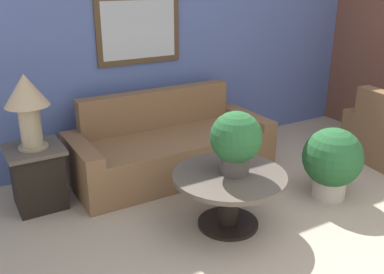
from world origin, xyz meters
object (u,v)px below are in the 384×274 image
at_px(coffee_table, 229,188).
at_px(potted_plant_floor, 332,160).
at_px(side_table, 38,176).
at_px(table_lamp, 27,100).
at_px(potted_plant_on_table, 236,140).
at_px(couch_main, 170,148).

relative_size(coffee_table, potted_plant_floor, 1.36).
relative_size(side_table, table_lamp, 0.87).
bearing_deg(potted_plant_on_table, table_lamp, 139.11).
bearing_deg(side_table, potted_plant_on_table, -40.89).
xyz_separation_m(side_table, table_lamp, (-0.00, 0.00, 0.73)).
relative_size(coffee_table, side_table, 1.63).
distance_m(coffee_table, side_table, 1.76).
xyz_separation_m(couch_main, potted_plant_floor, (1.06, -1.28, 0.11)).
bearing_deg(coffee_table, table_lamp, 138.55).
bearing_deg(table_lamp, potted_plant_floor, -27.03).
xyz_separation_m(table_lamp, potted_plant_floor, (2.45, -1.25, -0.64)).
height_order(coffee_table, side_table, side_table).
bearing_deg(side_table, coffee_table, -41.45).
xyz_separation_m(potted_plant_on_table, potted_plant_floor, (1.09, -0.07, -0.40)).
relative_size(couch_main, side_table, 3.65).
distance_m(couch_main, potted_plant_on_table, 1.31).
distance_m(side_table, table_lamp, 0.73).
relative_size(coffee_table, potted_plant_on_table, 1.79).
xyz_separation_m(coffee_table, side_table, (-1.32, 1.16, -0.05)).
height_order(coffee_table, potted_plant_floor, potted_plant_floor).
bearing_deg(potted_plant_on_table, coffee_table, 162.42).
height_order(side_table, table_lamp, table_lamp).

